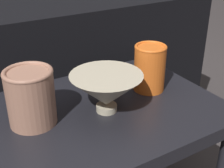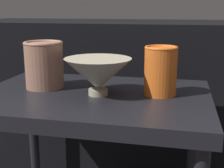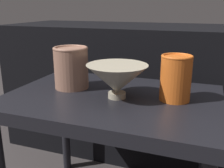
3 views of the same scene
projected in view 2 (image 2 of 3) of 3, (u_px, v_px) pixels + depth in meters
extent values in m
cube|color=black|center=(93.00, 99.00, 0.93)|extent=(0.69, 0.48, 0.04)
cylinder|color=black|center=(34.00, 137.00, 1.25)|extent=(0.04, 0.04, 0.43)
cylinder|color=black|center=(192.00, 152.00, 1.12)|extent=(0.04, 0.04, 0.43)
cube|color=black|center=(125.00, 92.00, 1.48)|extent=(1.47, 0.50, 0.66)
cylinder|color=#B2A88E|center=(98.00, 92.00, 0.90)|extent=(0.06, 0.06, 0.02)
cone|color=#B2A88E|center=(98.00, 74.00, 0.89)|extent=(0.19, 0.19, 0.09)
cylinder|color=#996B56|center=(44.00, 66.00, 0.97)|extent=(0.12, 0.12, 0.14)
torus|color=#996B56|center=(43.00, 43.00, 0.96)|extent=(0.12, 0.12, 0.01)
cylinder|color=orange|center=(160.00, 72.00, 0.89)|extent=(0.09, 0.09, 0.14)
torus|color=orange|center=(161.00, 48.00, 0.88)|extent=(0.09, 0.09, 0.01)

